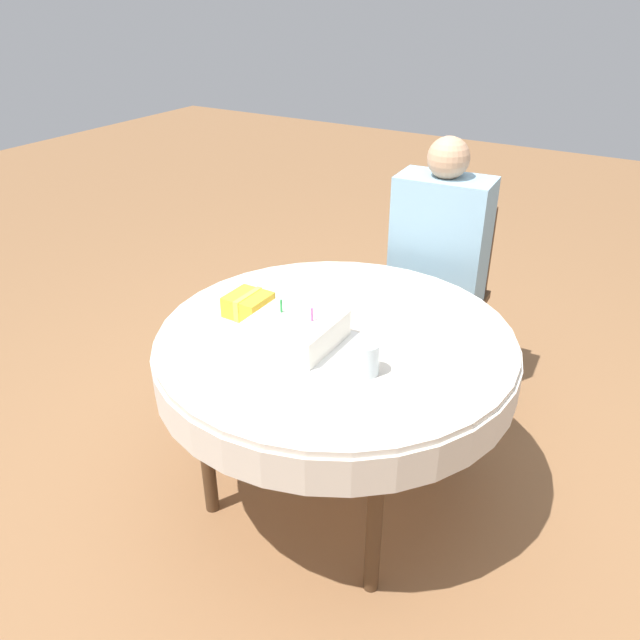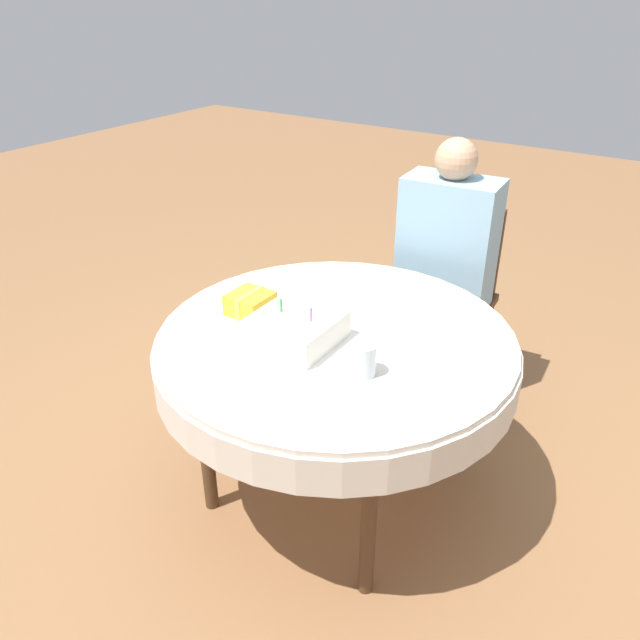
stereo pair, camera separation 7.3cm
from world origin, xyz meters
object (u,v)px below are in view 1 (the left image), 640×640
object	(u,v)px
chair	(439,290)
person	(438,249)
gift_box	(248,305)
drinking_glass	(366,358)
birthday_cake	(296,329)

from	to	relation	value
chair	person	distance (m)	0.25
gift_box	drinking_glass	bearing A→B (deg)	-12.55
chair	drinking_glass	world-z (taller)	chair
person	gift_box	world-z (taller)	person
birthday_cake	drinking_glass	bearing A→B (deg)	-9.08
chair	birthday_cake	bearing A→B (deg)	-100.35
person	birthday_cake	bearing A→B (deg)	-101.29
person	birthday_cake	xyz separation A→B (m)	(-0.12, -0.95, 0.03)
person	drinking_glass	size ratio (longest dim) A/B	11.49
chair	gift_box	world-z (taller)	chair
person	birthday_cake	world-z (taller)	person
chair	gift_box	bearing A→B (deg)	-114.97
birthday_cake	drinking_glass	distance (m)	0.29
drinking_glass	person	bearing A→B (deg)	99.22
person	drinking_glass	world-z (taller)	person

